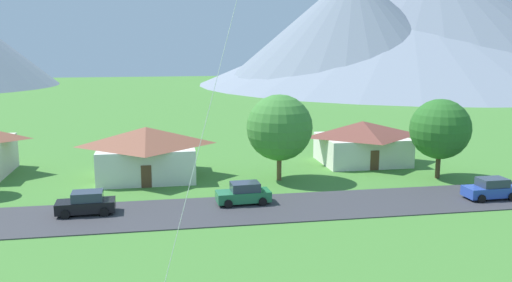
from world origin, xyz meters
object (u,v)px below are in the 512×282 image
object	(u,v)px
tree_near_left	(279,128)
parked_car_green_mid_west	(244,194)
house_left_center	(147,151)
parked_car_black_mid_east	(86,203)
parked_car_blue_west_end	(491,189)
house_leftmost	(362,141)
tree_right_of_center	(440,129)

from	to	relation	value
tree_near_left	parked_car_green_mid_west	bearing A→B (deg)	-122.29
house_left_center	parked_car_black_mid_east	distance (m)	11.68
tree_near_left	parked_car_blue_west_end	world-z (taller)	tree_near_left
house_leftmost	tree_near_left	world-z (taller)	tree_near_left
house_leftmost	parked_car_black_mid_east	size ratio (longest dim) A/B	2.17
house_left_center	tree_right_of_center	distance (m)	27.38
tree_near_left	parked_car_black_mid_east	size ratio (longest dim) A/B	1.86
parked_car_blue_west_end	parked_car_black_mid_east	xyz separation A→B (m)	(-31.66, 1.64, 0.00)
tree_near_left	parked_car_black_mid_east	xyz separation A→B (m)	(-16.19, -7.48, -4.04)
tree_near_left	house_leftmost	bearing A→B (deg)	28.91
house_left_center	parked_car_blue_west_end	xyz separation A→B (m)	(27.47, -12.42, -1.62)
parked_car_green_mid_west	parked_car_black_mid_east	bearing A→B (deg)	-177.43
tree_near_left	tree_right_of_center	world-z (taller)	tree_near_left
parked_car_green_mid_west	tree_right_of_center	bearing A→B (deg)	14.81
tree_near_left	parked_car_blue_west_end	xyz separation A→B (m)	(15.47, -9.12, -4.04)
house_leftmost	tree_near_left	bearing A→B (deg)	-151.09
parked_car_blue_west_end	parked_car_green_mid_west	xyz separation A→B (m)	(-19.86, 2.17, 0.00)
house_leftmost	parked_car_black_mid_east	world-z (taller)	house_leftmost
house_left_center	parked_car_black_mid_east	size ratio (longest dim) A/B	2.20
house_leftmost	tree_right_of_center	world-z (taller)	tree_right_of_center
house_leftmost	parked_car_blue_west_end	distance (m)	15.73
house_leftmost	house_left_center	size ratio (longest dim) A/B	0.99
house_left_center	tree_near_left	bearing A→B (deg)	-15.41
house_leftmost	parked_car_green_mid_west	distance (m)	19.32
parked_car_green_mid_west	house_left_center	bearing A→B (deg)	126.58
house_leftmost	house_left_center	xyz separation A→B (m)	(-22.20, -2.33, 0.18)
parked_car_blue_west_end	house_left_center	bearing A→B (deg)	155.66
house_left_center	parked_car_green_mid_west	size ratio (longest dim) A/B	2.19
tree_right_of_center	parked_car_green_mid_west	distance (m)	20.20
house_left_center	tree_right_of_center	xyz separation A→B (m)	(26.80, -5.18, 2.17)
tree_near_left	tree_right_of_center	size ratio (longest dim) A/B	1.07
house_left_center	tree_near_left	size ratio (longest dim) A/B	1.18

